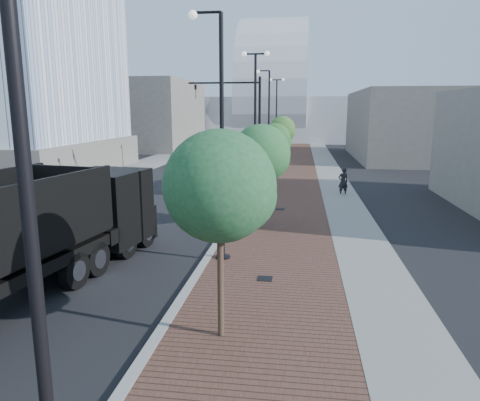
# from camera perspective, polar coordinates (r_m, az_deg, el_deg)

# --- Properties ---
(sidewalk) EXTENTS (7.00, 140.00, 0.12)m
(sidewalk) POSITION_cam_1_polar(r_m,az_deg,el_deg) (46.69, 7.72, 4.36)
(sidewalk) COLOR #4C2D23
(sidewalk) RESTS_ON ground
(concrete_strip) EXTENTS (2.40, 140.00, 0.13)m
(concrete_strip) POSITION_cam_1_polar(r_m,az_deg,el_deg) (46.76, 11.04, 4.27)
(concrete_strip) COLOR slate
(concrete_strip) RESTS_ON ground
(curb) EXTENTS (0.30, 140.00, 0.14)m
(curb) POSITION_cam_1_polar(r_m,az_deg,el_deg) (46.82, 3.42, 4.48)
(curb) COLOR gray
(curb) RESTS_ON ground
(west_sidewalk) EXTENTS (4.00, 140.00, 0.12)m
(west_sidewalk) POSITION_cam_1_polar(r_m,az_deg,el_deg) (49.51, -11.81, 4.63)
(west_sidewalk) COLOR slate
(west_sidewalk) RESTS_ON ground
(dump_truck) EXTENTS (4.88, 14.18, 3.85)m
(dump_truck) POSITION_cam_1_polar(r_m,az_deg,el_deg) (16.49, -22.90, -3.96)
(dump_truck) COLOR black
(dump_truck) RESTS_ON ground
(white_sedan) EXTENTS (2.03, 5.02, 1.62)m
(white_sedan) POSITION_cam_1_polar(r_m,az_deg,el_deg) (33.13, -6.86, 2.81)
(white_sedan) COLOR white
(white_sedan) RESTS_ON ground
(dark_car_mid) EXTENTS (2.98, 4.97, 1.29)m
(dark_car_mid) POSITION_cam_1_polar(r_m,az_deg,el_deg) (48.29, -3.31, 5.38)
(dark_car_mid) COLOR black
(dark_car_mid) RESTS_ON ground
(dark_car_far) EXTENTS (3.14, 4.83, 1.30)m
(dark_car_far) POSITION_cam_1_polar(r_m,az_deg,el_deg) (43.96, 0.04, 4.81)
(dark_car_far) COLOR black
(dark_car_far) RESTS_ON ground
(pedestrian) EXTENTS (0.82, 0.66, 1.95)m
(pedestrian) POSITION_cam_1_polar(r_m,az_deg,el_deg) (31.15, 13.02, 2.35)
(pedestrian) COLOR black
(pedestrian) RESTS_ON ground
(streetlight_0) EXTENTS (1.72, 0.56, 9.28)m
(streetlight_0) POSITION_cam_1_polar(r_m,az_deg,el_deg) (5.30, -25.54, 0.15)
(streetlight_0) COLOR black
(streetlight_0) RESTS_ON ground
(streetlight_1) EXTENTS (1.44, 0.56, 9.21)m
(streetlight_1) POSITION_cam_1_polar(r_m,az_deg,el_deg) (16.67, -2.69, 6.60)
(streetlight_1) COLOR black
(streetlight_1) RESTS_ON ground
(streetlight_2) EXTENTS (1.72, 0.56, 9.28)m
(streetlight_2) POSITION_cam_1_polar(r_m,az_deg,el_deg) (28.50, 1.94, 9.58)
(streetlight_2) COLOR black
(streetlight_2) RESTS_ON ground
(streetlight_3) EXTENTS (1.44, 0.56, 9.21)m
(streetlight_3) POSITION_cam_1_polar(r_m,az_deg,el_deg) (40.47, 3.53, 9.45)
(streetlight_3) COLOR black
(streetlight_3) RESTS_ON ground
(streetlight_4) EXTENTS (1.72, 0.56, 9.28)m
(streetlight_4) POSITION_cam_1_polar(r_m,az_deg,el_deg) (52.43, 4.66, 10.41)
(streetlight_4) COLOR black
(streetlight_4) RESTS_ON ground
(traffic_mast) EXTENTS (5.09, 0.20, 8.00)m
(traffic_mast) POSITION_cam_1_polar(r_m,az_deg,el_deg) (31.58, 0.86, 10.07)
(traffic_mast) COLOR black
(traffic_mast) RESTS_ON ground
(tree_0) EXTENTS (2.73, 2.73, 5.34)m
(tree_0) POSITION_cam_1_polar(r_m,az_deg,el_deg) (10.68, -2.34, 1.79)
(tree_0) COLOR #382619
(tree_0) RESTS_ON ground
(tree_1) EXTENTS (2.84, 2.84, 5.12)m
(tree_1) POSITION_cam_1_polar(r_m,az_deg,el_deg) (21.54, 2.80, 5.95)
(tree_1) COLOR #382619
(tree_1) RESTS_ON ground
(tree_2) EXTENTS (2.38, 2.33, 4.82)m
(tree_2) POSITION_cam_1_polar(r_m,az_deg,el_deg) (33.48, 4.61, 7.81)
(tree_2) COLOR #382619
(tree_2) RESTS_ON ground
(tree_3) EXTENTS (2.61, 2.60, 5.19)m
(tree_3) POSITION_cam_1_polar(r_m,az_deg,el_deg) (45.44, 5.48, 9.05)
(tree_3) COLOR #382619
(tree_3) RESTS_ON ground
(tower_podium) EXTENTS (19.00, 19.00, 3.00)m
(tower_podium) POSITION_cam_1_polar(r_m,az_deg,el_deg) (47.37, -27.89, 4.99)
(tower_podium) COLOR #67635C
(tower_podium) RESTS_ON ground
(convention_center) EXTENTS (50.00, 30.00, 50.00)m
(convention_center) POSITION_cam_1_polar(r_m,az_deg,el_deg) (91.50, 4.39, 11.60)
(convention_center) COLOR #B2B5BD
(convention_center) RESTS_ON ground
(commercial_block_nw) EXTENTS (14.00, 20.00, 10.00)m
(commercial_block_nw) POSITION_cam_1_polar(r_m,az_deg,el_deg) (70.38, -11.96, 10.62)
(commercial_block_nw) COLOR #5F5C56
(commercial_block_nw) RESTS_ON ground
(commercial_block_ne) EXTENTS (12.00, 22.00, 8.00)m
(commercial_block_ne) POSITION_cam_1_polar(r_m,az_deg,el_deg) (57.73, 20.52, 9.02)
(commercial_block_ne) COLOR #5E5B55
(commercial_block_ne) RESTS_ON ground
(utility_cover_1) EXTENTS (0.50, 0.50, 0.02)m
(utility_cover_1) POSITION_cam_1_polar(r_m,az_deg,el_deg) (15.44, 3.20, -9.92)
(utility_cover_1) COLOR black
(utility_cover_1) RESTS_ON sidewalk
(utility_cover_2) EXTENTS (0.50, 0.50, 0.02)m
(utility_cover_2) POSITION_cam_1_polar(r_m,az_deg,el_deg) (25.98, 5.15, -1.08)
(utility_cover_2) COLOR black
(utility_cover_2) RESTS_ON sidewalk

